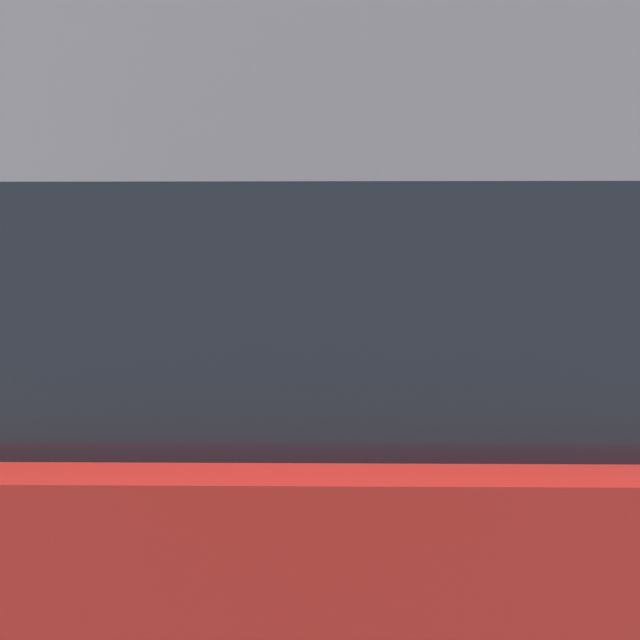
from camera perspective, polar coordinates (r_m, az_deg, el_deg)
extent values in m
plane|color=slate|center=(2.82, -8.73, -26.20)|extent=(60.00, 60.00, 0.00)
cube|color=#9E9B96|center=(4.76, -3.47, -10.88)|extent=(24.00, 2.80, 0.14)
cube|color=gray|center=(7.97, -1.03, 20.06)|extent=(24.00, 0.30, 6.63)
cylinder|color=#2D2D30|center=(3.40, 0.00, -7.11)|extent=(0.08, 0.08, 1.14)
cube|color=slate|center=(3.30, 0.00, 5.21)|extent=(0.15, 0.12, 0.31)
cube|color=gray|center=(3.23, -0.05, 5.59)|extent=(0.08, 0.01, 0.11)
cylinder|color=black|center=(3.29, 0.00, 8.81)|extent=(0.18, 0.10, 0.18)
cylinder|color=black|center=(3.22, 11.51, -15.57)|extent=(0.62, 0.24, 0.61)
cube|color=#AD1E19|center=(2.42, -24.07, -15.38)|extent=(5.10, 2.19, 0.83)
cube|color=black|center=(2.28, -26.73, 2.40)|extent=(3.77, 1.90, 0.66)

